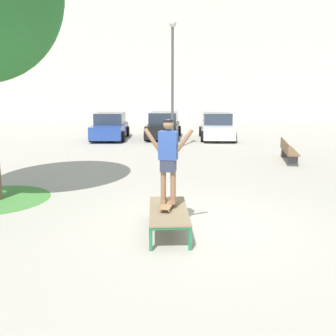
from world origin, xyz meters
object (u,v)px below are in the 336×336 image
Objects in this scene: park_bench at (288,150)px; car_white at (217,127)px; car_black at (164,126)px; skater at (168,156)px; skate_box at (168,212)px; skateboard at (168,204)px; light_post at (172,66)px; car_blue at (110,127)px.

car_white is at bearing 105.18° from park_bench.
car_black is 1.01× the size of car_white.
car_white is 1.75× the size of park_bench.
car_black is (-0.18, 14.95, -0.84)m from skater.
car_white is at bearing 78.75° from skater.
car_white is at bearing 78.86° from skate_box.
skater is 0.69× the size of park_bench.
skater is 0.39× the size of car_black.
light_post is (0.26, 10.25, 3.29)m from skateboard.
car_blue is 0.97× the size of car_black.
skater is at bearing -91.44° from light_post.
skater reaches higher than park_bench.
light_post is (0.43, -4.70, 3.13)m from car_black.
park_bench is 0.42× the size of light_post.
light_post is at bearing 88.56° from skater.
park_bench is at bearing -41.29° from car_blue.
car_white is (2.88, 14.62, 0.28)m from skate_box.
skateboard is 0.19× the size of car_black.
car_blue is at bearing 102.58° from skateboard.
car_blue reaches higher than skateboard.
skateboard is 14.78m from car_white.
skater is 14.91m from car_blue.
park_bench is at bearing 57.81° from skate_box.
car_blue and car_black have the same top height.
car_white is (2.88, 14.50, 0.15)m from skateboard.
skater reaches higher than skateboard.
light_post is at bearing 88.56° from skateboard.
light_post is (-2.63, -4.25, 3.13)m from car_white.
skater is (0.00, 0.00, 0.99)m from skateboard.
skateboard is at bearing -102.17° from skater.
light_post is (0.26, 10.25, 2.29)m from skater.
skateboard reaches higher than skate_box.
skate_box is at bearing -89.31° from car_black.
car_black reaches higher than park_bench.
light_post is at bearing -50.72° from car_blue.
skate_box is 0.45× the size of car_white.
skateboard is 14.95m from car_black.
skate_box is 0.33× the size of light_post.
car_black is at bearing 171.56° from car_white.
skateboard is (-0.00, 0.13, 0.12)m from skate_box.
car_blue is at bearing 138.71° from park_bench.
skate_box is 15.08m from car_black.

